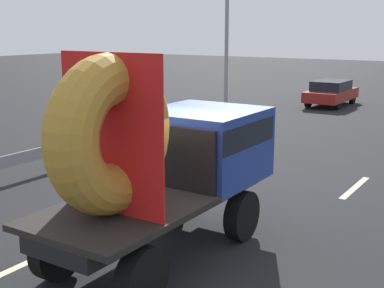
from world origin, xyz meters
name	(u,v)px	position (x,y,z in m)	size (l,w,h in m)	color
ground_plane	(158,247)	(0.00, 0.00, 0.00)	(120.00, 120.00, 0.00)	black
flatbed_truck	(169,154)	(0.26, 0.01, 1.76)	(2.02, 4.86, 3.55)	black
distant_sedan	(331,92)	(-3.18, 19.17, 0.70)	(1.70, 3.97, 1.30)	black
traffic_light	(227,17)	(-5.60, 12.44, 4.34)	(0.42, 0.36, 6.78)	gray
guardrail	(33,156)	(-5.69, 2.02, 0.52)	(0.10, 10.24, 0.71)	gray
lane_dash_left_far	(233,168)	(-1.46, 5.55, 0.00)	(2.19, 0.16, 0.01)	beige
lane_dash_right_far	(355,187)	(1.97, 5.57, 0.00)	(2.14, 0.16, 0.01)	beige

